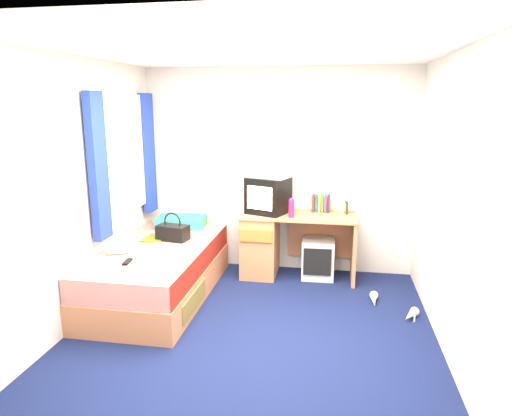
% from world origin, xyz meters
% --- Properties ---
extents(ground, '(3.40, 3.40, 0.00)m').
position_xyz_m(ground, '(0.00, 0.00, 0.00)').
color(ground, '#0C1438').
rests_on(ground, ground).
extents(room_shell, '(3.40, 3.40, 3.40)m').
position_xyz_m(room_shell, '(0.00, 0.00, 1.45)').
color(room_shell, white).
rests_on(room_shell, ground).
extents(bed, '(1.01, 2.00, 0.54)m').
position_xyz_m(bed, '(-1.10, 0.62, 0.27)').
color(bed, tan).
rests_on(bed, ground).
extents(pillow, '(0.60, 0.43, 0.12)m').
position_xyz_m(pillow, '(-1.12, 1.42, 0.60)').
color(pillow, '#1A5FAD').
rests_on(pillow, bed).
extents(desk, '(1.30, 0.55, 0.75)m').
position_xyz_m(desk, '(0.01, 1.44, 0.41)').
color(desk, tan).
rests_on(desk, ground).
extents(storage_cube, '(0.38, 0.38, 0.46)m').
position_xyz_m(storage_cube, '(0.52, 1.45, 0.23)').
color(storage_cube, silver).
rests_on(storage_cube, ground).
extents(crt_tv, '(0.53, 0.51, 0.42)m').
position_xyz_m(crt_tv, '(-0.07, 1.44, 0.96)').
color(crt_tv, black).
rests_on(crt_tv, desk).
extents(vcr, '(0.55, 0.46, 0.09)m').
position_xyz_m(vcr, '(-0.07, 1.44, 1.21)').
color(vcr, '#B6B6B8').
rests_on(vcr, crt_tv).
extents(book_row, '(0.20, 0.13, 0.20)m').
position_xyz_m(book_row, '(0.52, 1.60, 0.85)').
color(book_row, maroon).
rests_on(book_row, desk).
extents(picture_frame, '(0.04, 0.12, 0.14)m').
position_xyz_m(picture_frame, '(0.82, 1.57, 0.82)').
color(picture_frame, '#312310').
rests_on(picture_frame, desk).
extents(pink_water_bottle, '(0.07, 0.07, 0.19)m').
position_xyz_m(pink_water_bottle, '(0.21, 1.27, 0.85)').
color(pink_water_bottle, '#CC1C5E').
rests_on(pink_water_bottle, desk).
extents(aerosol_can, '(0.06, 0.06, 0.18)m').
position_xyz_m(aerosol_can, '(0.13, 1.44, 0.84)').
color(aerosol_can, silver).
rests_on(aerosol_can, desk).
extents(handbag, '(0.36, 0.24, 0.31)m').
position_xyz_m(handbag, '(-1.03, 0.88, 0.63)').
color(handbag, black).
rests_on(handbag, bed).
extents(towel, '(0.32, 0.30, 0.09)m').
position_xyz_m(towel, '(-0.97, 0.35, 0.58)').
color(towel, silver).
rests_on(towel, bed).
extents(magazine, '(0.23, 0.29, 0.01)m').
position_xyz_m(magazine, '(-1.24, 0.87, 0.55)').
color(magazine, '#B4CF17').
rests_on(magazine, bed).
extents(water_bottle, '(0.21, 0.14, 0.07)m').
position_xyz_m(water_bottle, '(-1.39, 0.33, 0.58)').
color(water_bottle, silver).
rests_on(water_bottle, bed).
extents(colour_swatch_fan, '(0.22, 0.17, 0.01)m').
position_xyz_m(colour_swatch_fan, '(-1.04, 0.09, 0.55)').
color(colour_swatch_fan, '#FF9938').
rests_on(colour_swatch_fan, bed).
extents(remote_control, '(0.07, 0.16, 0.02)m').
position_xyz_m(remote_control, '(-1.20, 0.11, 0.55)').
color(remote_control, black).
rests_on(remote_control, bed).
extents(window_assembly, '(0.11, 1.42, 1.40)m').
position_xyz_m(window_assembly, '(-1.55, 0.90, 1.42)').
color(window_assembly, silver).
rests_on(window_assembly, room_shell).
extents(white_heels, '(0.46, 0.54, 0.09)m').
position_xyz_m(white_heels, '(1.27, 0.66, 0.04)').
color(white_heels, silver).
rests_on(white_heels, ground).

